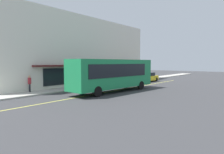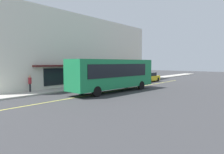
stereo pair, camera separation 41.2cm
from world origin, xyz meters
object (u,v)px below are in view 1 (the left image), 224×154
car_yellow (148,77)px  bus (114,74)px  pedestrian_waiting (30,82)px  traffic_light (114,67)px  pedestrian_near_storefront (111,75)px

car_yellow → bus: bearing=-167.8°
car_yellow → pedestrian_waiting: bearing=170.3°
bus → car_yellow: bearing=12.2°
traffic_light → car_yellow: bearing=-16.8°
bus → pedestrian_waiting: bearing=136.1°
pedestrian_near_storefront → car_yellow: bearing=-27.9°
pedestrian_waiting → pedestrian_near_storefront: 13.23m
traffic_light → car_yellow: traffic_light is taller
bus → pedestrian_near_storefront: bus is taller
traffic_light → bus: bearing=-141.9°
bus → pedestrian_near_storefront: (6.90, 5.97, -0.74)m
pedestrian_waiting → pedestrian_near_storefront: bearing=-0.5°
bus → car_yellow: 13.26m
bus → traffic_light: bus is taller
traffic_light → pedestrian_waiting: size_ratio=1.88×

